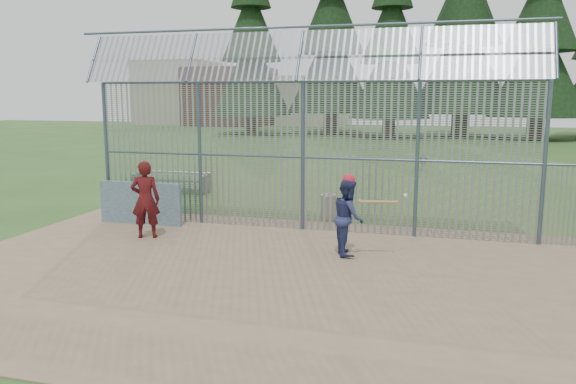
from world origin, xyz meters
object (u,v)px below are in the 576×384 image
(onlooker, at_px, (145,200))
(bleacher, at_px, (172,181))
(batter, at_px, (348,217))
(dugout_wall, at_px, (140,203))
(trash_can, at_px, (329,207))

(onlooker, bearing_deg, bleacher, -88.10)
(onlooker, xyz_separation_m, bleacher, (-2.66, 6.62, -0.61))
(batter, relative_size, onlooker, 0.88)
(dugout_wall, bearing_deg, onlooker, -55.18)
(dugout_wall, distance_m, onlooker, 1.71)
(dugout_wall, relative_size, batter, 1.43)
(batter, bearing_deg, dugout_wall, 57.75)
(onlooker, height_order, bleacher, onlooker)
(dugout_wall, bearing_deg, bleacher, 108.02)
(bleacher, bearing_deg, onlooker, -68.12)
(onlooker, bearing_deg, dugout_wall, -75.16)
(dugout_wall, height_order, trash_can, dugout_wall)
(onlooker, xyz_separation_m, trash_can, (4.10, 3.45, -0.64))
(batter, xyz_separation_m, onlooker, (-5.25, 0.16, 0.12))
(trash_can, xyz_separation_m, bleacher, (-6.76, 3.17, 0.03))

